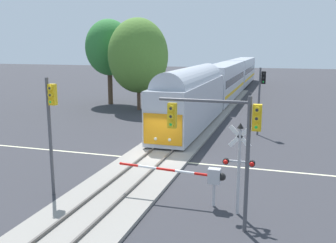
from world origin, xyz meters
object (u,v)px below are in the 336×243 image
Objects in this scene: pine_left_background at (109,48)px; oak_behind_train at (138,56)px; crossing_gate_near at (203,176)px; traffic_signal_far_side at (261,90)px; commuter_train at (226,80)px; traffic_signal_median at (51,118)px; crossing_signal_mast at (239,160)px; traffic_signal_near_right at (222,130)px.

oak_behind_train is at bearing -31.93° from pine_left_background.
oak_behind_train is (-12.58, 23.94, 4.78)m from crossing_gate_near.
traffic_signal_far_side is 16.86m from oak_behind_train.
pine_left_background is at bearing 148.07° from oak_behind_train.
commuter_train is at bearing 97.01° from crossing_gate_near.
oak_behind_train is at bearing 102.10° from traffic_signal_median.
oak_behind_train is 6.10m from pine_left_background.
crossing_signal_mast is 0.75× the size of traffic_signal_near_right.
oak_behind_train reaches higher than crossing_gate_near.
commuter_train reaches higher than crossing_gate_near.
traffic_signal_median is at bearing 172.40° from traffic_signal_near_right.
pine_left_background is (-19.35, 27.67, 4.57)m from crossing_signal_mast.
traffic_signal_far_side reaches higher than traffic_signal_near_right.
pine_left_background is (-17.70, 27.13, 5.65)m from crossing_gate_near.
traffic_signal_median reaches higher than traffic_signal_near_right.
oak_behind_train reaches higher than traffic_signal_median.
traffic_signal_far_side is 0.53× the size of oak_behind_train.
pine_left_background is at bearing 148.04° from traffic_signal_far_side.
traffic_signal_median reaches higher than traffic_signal_far_side.
traffic_signal_near_right is 0.52× the size of oak_behind_train.
pine_left_background is (-13.32, -8.56, 4.32)m from commuter_train.
commuter_train is 16.41m from pine_left_background.
crossing_signal_mast is at bearing 70.91° from traffic_signal_near_right.
traffic_signal_far_side is 0.53× the size of pine_left_background.
traffic_signal_median is 0.56× the size of oak_behind_train.
crossing_signal_mast is 34.07m from pine_left_background.
crossing_gate_near is at bearing 118.98° from traffic_signal_near_right.
traffic_signal_near_right is (8.38, -1.12, 0.19)m from traffic_signal_median.
traffic_signal_far_side is 0.96× the size of traffic_signal_median.
traffic_signal_far_side is at bearing 84.09° from crossing_gate_near.
traffic_signal_near_right reaches higher than crossing_gate_near.
crossing_gate_near is 0.94× the size of traffic_signal_far_side.
commuter_train is at bearing 99.46° from crossing_signal_mast.
traffic_signal_far_side is at bearing 61.19° from traffic_signal_median.
commuter_train is at bearing 98.32° from traffic_signal_near_right.
traffic_signal_far_side is at bearing -31.96° from pine_left_background.
crossing_gate_near is 0.49× the size of pine_left_background.
crossing_gate_near is 32.89m from pine_left_background.
commuter_train is 14.74m from oak_behind_train.
oak_behind_train is (-13.71, 25.98, 2.12)m from traffic_signal_near_right.
pine_left_background reaches higher than traffic_signal_near_right.
commuter_train is 10.84× the size of traffic_signal_far_side.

